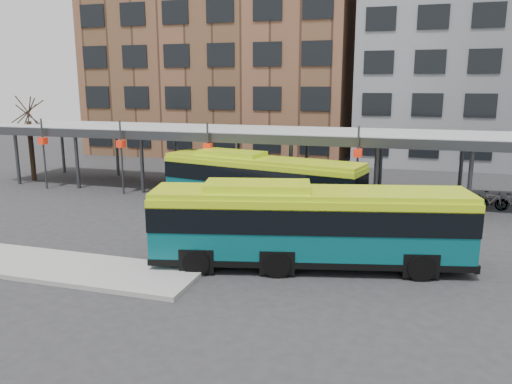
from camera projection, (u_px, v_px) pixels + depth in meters
name	position (u px, v px, depth m)	size (l,w,h in m)	color
ground	(188.00, 255.00, 21.08)	(120.00, 120.00, 0.00)	#28282B
boarding_island	(30.00, 263.00, 19.81)	(14.00, 3.00, 0.18)	gray
canopy	(268.00, 134.00, 32.31)	(40.00, 6.53, 4.80)	#999B9E
tree	(31.00, 148.00, 36.87)	(1.64, 1.64, 5.60)	black
building_brick	(225.00, 45.00, 51.51)	(26.00, 14.00, 22.00)	brown
building_grey	(499.00, 50.00, 44.40)	(24.00, 14.00, 20.00)	slate
bus_front	(308.00, 224.00, 19.38)	(12.46, 5.31, 3.36)	#074F56
bus_rear	(260.00, 180.00, 28.37)	(12.10, 5.11, 3.26)	#074F56
bike_rack	(477.00, 201.00, 28.74)	(5.43, 1.66, 1.05)	slate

